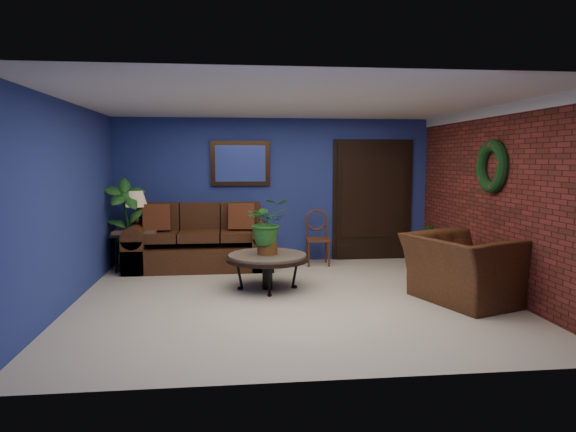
{
  "coord_description": "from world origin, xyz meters",
  "views": [
    {
      "loc": [
        -0.77,
        -6.45,
        1.8
      ],
      "look_at": [
        0.01,
        0.55,
        1.01
      ],
      "focal_mm": 32.0,
      "sensor_mm": 36.0,
      "label": 1
    }
  ],
  "objects": [
    {
      "name": "wall_right_brick",
      "position": [
        2.75,
        0.0,
        1.25
      ],
      "size": [
        0.04,
        5.0,
        2.5
      ],
      "primitive_type": "cube",
      "color": "maroon",
      "rests_on": "ground"
    },
    {
      "name": "closet_door",
      "position": [
        1.75,
        2.47,
        1.05
      ],
      "size": [
        1.44,
        0.06,
        2.18
      ],
      "primitive_type": "cube",
      "color": "black",
      "rests_on": "wall_back"
    },
    {
      "name": "coffee_table",
      "position": [
        -0.28,
        0.51,
        0.43
      ],
      "size": [
        1.14,
        1.14,
        0.49
      ],
      "rotation": [
        0.0,
        0.0,
        0.16
      ],
      "color": "#544E49",
      "rests_on": "ground"
    },
    {
      "name": "sofa",
      "position": [
        -1.29,
        2.09,
        0.35
      ],
      "size": [
        2.36,
        1.02,
        1.06
      ],
      "color": "#4D2B16",
      "rests_on": "ground"
    },
    {
      "name": "wall_left",
      "position": [
        -2.75,
        0.0,
        1.25
      ],
      "size": [
        0.04,
        5.0,
        2.5
      ],
      "primitive_type": "cube",
      "color": "navy",
      "rests_on": "ground"
    },
    {
      "name": "ceiling",
      "position": [
        0.0,
        0.0,
        2.5
      ],
      "size": [
        5.5,
        5.0,
        0.02
      ],
      "primitive_type": "cube",
      "color": "white",
      "rests_on": "wall_back"
    },
    {
      "name": "wall_back",
      "position": [
        0.0,
        2.5,
        1.25
      ],
      "size": [
        5.5,
        0.04,
        2.5
      ],
      "primitive_type": "cube",
      "color": "navy",
      "rests_on": "ground"
    },
    {
      "name": "floor_plant",
      "position": [
        2.35,
        1.48,
        0.38
      ],
      "size": [
        0.35,
        0.29,
        0.75
      ],
      "color": "brown",
      "rests_on": "ground"
    },
    {
      "name": "crown_molding",
      "position": [
        2.72,
        0.0,
        2.43
      ],
      "size": [
        0.03,
        5.0,
        0.14
      ],
      "primitive_type": "cube",
      "color": "white",
      "rests_on": "wall_right_brick"
    },
    {
      "name": "armchair",
      "position": [
        2.15,
        -0.39,
        0.42
      ],
      "size": [
        1.51,
        1.61,
        0.85
      ],
      "primitive_type": "imported",
      "rotation": [
        0.0,
        0.0,
        1.92
      ],
      "color": "#4D2B16",
      "rests_on": "ground"
    },
    {
      "name": "coffee_plant",
      "position": [
        -0.28,
        0.51,
        0.92
      ],
      "size": [
        0.65,
        0.59,
        0.78
      ],
      "color": "brown",
      "rests_on": "coffee_table"
    },
    {
      "name": "tall_plant",
      "position": [
        -2.45,
        1.95,
        0.81
      ],
      "size": [
        0.77,
        0.63,
        1.5
      ],
      "color": "brown",
      "rests_on": "ground"
    },
    {
      "name": "wreath",
      "position": [
        2.69,
        0.05,
        1.7
      ],
      "size": [
        0.16,
        0.72,
        0.72
      ],
      "primitive_type": "torus",
      "rotation": [
        0.0,
        1.57,
        0.0
      ],
      "color": "black",
      "rests_on": "wall_right_brick"
    },
    {
      "name": "end_table",
      "position": [
        -2.3,
        2.05,
        0.51
      ],
      "size": [
        0.72,
        0.72,
        0.66
      ],
      "color": "#544E49",
      "rests_on": "ground"
    },
    {
      "name": "side_chair",
      "position": [
        0.69,
        2.12,
        0.53
      ],
      "size": [
        0.41,
        0.41,
        0.93
      ],
      "rotation": [
        0.0,
        0.0,
        -0.04
      ],
      "color": "brown",
      "rests_on": "ground"
    },
    {
      "name": "floor",
      "position": [
        0.0,
        0.0,
        0.0
      ],
      "size": [
        5.5,
        5.5,
        0.0
      ],
      "primitive_type": "plane",
      "color": "beige",
      "rests_on": "ground"
    },
    {
      "name": "table_lamp",
      "position": [
        -2.3,
        2.05,
        1.05
      ],
      "size": [
        0.36,
        0.36,
        0.6
      ],
      "color": "#3F2613",
      "rests_on": "end_table"
    },
    {
      "name": "wall_mirror",
      "position": [
        -0.6,
        2.46,
        1.72
      ],
      "size": [
        1.02,
        0.06,
        0.77
      ],
      "primitive_type": "cube",
      "color": "#3F2613",
      "rests_on": "wall_back"
    }
  ]
}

